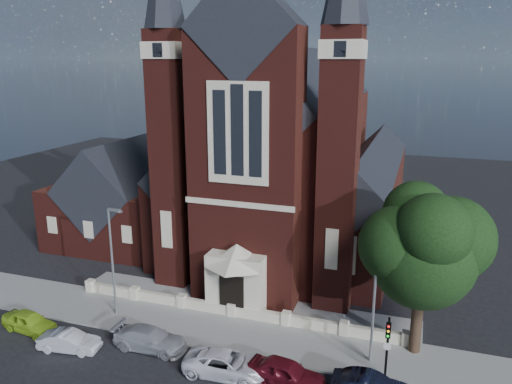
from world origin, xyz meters
TOP-DOWN VIEW (x-y plane):
  - ground at (0.00, 15.00)m, footprint 120.00×120.00m
  - pavement_strip at (0.00, 4.50)m, footprint 60.00×5.00m
  - forecourt_paving at (0.00, 8.50)m, footprint 26.00×3.00m
  - forecourt_wall at (0.00, 6.50)m, footprint 24.00×0.40m
  - church at (-0.00, 22.94)m, footprint 20.01×34.90m
  - parish_hall at (-16.00, 18.00)m, footprint 12.00×12.20m
  - street_tree at (12.60, 5.71)m, footprint 6.40×6.60m
  - street_lamp_left at (-7.91, 4.00)m, footprint 1.16×0.22m
  - street_lamp_right at (10.09, 4.00)m, footprint 1.16×0.22m
  - traffic_signal at (11.00, 2.43)m, footprint 0.28×0.42m
  - car_lime_van at (-12.32, 0.27)m, footprint 4.20×2.10m
  - car_silver_a at (-8.20, -0.81)m, footprint 4.06×1.96m
  - car_silver_b at (-3.44, 0.99)m, footprint 4.86×1.99m
  - car_white_suv at (2.16, 0.06)m, footprint 5.16×2.58m
  - car_dark_red at (5.73, 0.27)m, footprint 4.65×2.39m

SIDE VIEW (x-z plane):
  - ground at x=0.00m, z-range 0.00..0.00m
  - pavement_strip at x=0.00m, z-range -0.06..0.06m
  - forecourt_paving at x=0.00m, z-range -0.07..0.07m
  - forecourt_wall at x=0.00m, z-range -0.45..0.45m
  - car_silver_a at x=-8.20m, z-range 0.00..1.28m
  - car_lime_van at x=-12.32m, z-range 0.00..1.38m
  - car_white_suv at x=2.16m, z-range 0.00..1.40m
  - car_silver_b at x=-3.44m, z-range 0.00..1.41m
  - car_dark_red at x=5.73m, z-range 0.00..1.52m
  - traffic_signal at x=11.00m, z-range 0.58..4.58m
  - parish_hall at x=-16.00m, z-range -1.11..9.13m
  - street_lamp_left at x=-7.91m, z-range 0.55..8.64m
  - street_lamp_right at x=10.09m, z-range 0.55..8.64m
  - street_tree at x=12.60m, z-range 1.61..12.31m
  - church at x=0.00m, z-range -6.41..22.79m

